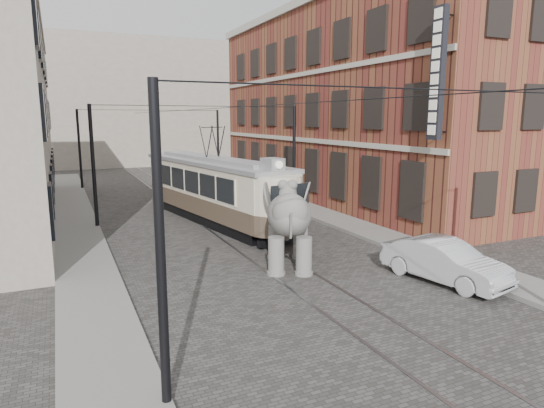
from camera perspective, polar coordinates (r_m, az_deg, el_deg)
name	(u,v)px	position (r m, az deg, el deg)	size (l,w,h in m)	color
ground	(249,245)	(20.17, -2.85, -5.02)	(120.00, 120.00, 0.00)	#464341
tram_rails	(249,245)	(20.17, -2.85, -4.99)	(1.54, 80.00, 0.02)	slate
sidewalk_right	(366,230)	(22.97, 11.23, -3.11)	(2.00, 60.00, 0.15)	slate
sidewalk_left	(85,263)	(18.86, -21.66, -6.62)	(2.00, 60.00, 0.15)	slate
brick_building	(351,108)	(32.61, 9.54, 11.36)	(8.00, 26.00, 12.00)	maroon
distant_block	(121,103)	(58.56, -17.78, 11.48)	(28.00, 10.00, 14.00)	gray
catenary	(208,165)	(24.23, -7.73, 4.70)	(11.00, 30.20, 6.00)	black
tram	(213,174)	(24.68, -7.14, 3.56)	(2.56, 12.41, 4.92)	beige
elephant	(289,227)	(17.03, 2.08, -2.74)	(2.68, 4.86, 2.98)	slate
parked_car	(444,261)	(16.65, 20.08, -6.49)	(1.49, 4.24, 1.40)	#ADADB2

